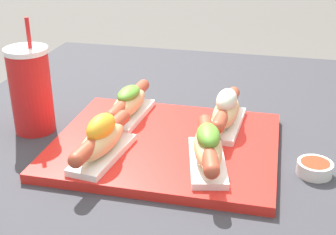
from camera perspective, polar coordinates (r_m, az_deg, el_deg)
The scene contains 7 objects.
serving_tray at distance 0.90m, azimuth -0.29°, elevation -3.35°, with size 0.42×0.35×0.02m.
hot_dog_0 at distance 0.83m, azimuth -8.06°, elevation -2.63°, with size 0.08×0.20×0.08m.
hot_dog_1 at distance 0.80m, azimuth 4.87°, elevation -3.64°, with size 0.09×0.20×0.07m.
hot_dog_2 at distance 0.98m, azimuth -4.78°, elevation 1.76°, with size 0.07×0.20×0.07m.
hot_dog_3 at distance 0.94m, azimuth 7.08°, elevation 0.79°, with size 0.07×0.20×0.08m.
sauce_bowl at distance 0.86m, azimuth 17.45°, elevation -5.85°, with size 0.06×0.06×0.02m.
drink_cup at distance 0.98m, azimuth -16.36°, elevation 3.23°, with size 0.09×0.09×0.24m.
Camera 1 is at (0.17, -0.89, 1.14)m, focal length 50.00 mm.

